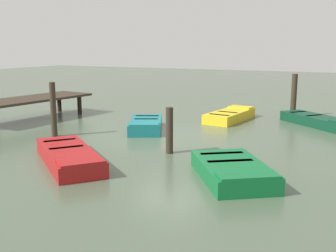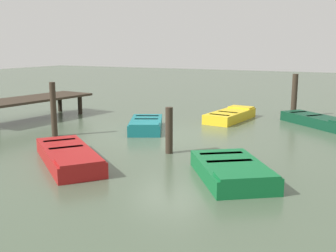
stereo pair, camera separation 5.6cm
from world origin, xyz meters
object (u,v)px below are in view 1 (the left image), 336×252
(rowboat_red, at_px, (69,156))
(mooring_piling_near_left, at_px, (169,130))
(dock_segment, at_px, (31,100))
(rowboat_teal, at_px, (146,125))
(rowboat_green, at_px, (233,170))
(mooring_piling_mid_right, at_px, (53,109))
(mooring_piling_mid_left, at_px, (294,95))
(rowboat_yellow, at_px, (230,115))
(rowboat_dark_green, at_px, (319,121))

(rowboat_red, distance_m, mooring_piling_near_left, 3.02)
(dock_segment, distance_m, mooring_piling_near_left, 8.29)
(rowboat_teal, relative_size, rowboat_green, 0.95)
(dock_segment, bearing_deg, mooring_piling_mid_right, -117.26)
(mooring_piling_mid_left, bearing_deg, rowboat_yellow, 135.36)
(dock_segment, xyz_separation_m, mooring_piling_mid_right, (-2.15, -3.20, 0.12))
(rowboat_red, relative_size, mooring_piling_mid_left, 1.82)
(rowboat_red, bearing_deg, dock_segment, -179.83)
(rowboat_red, bearing_deg, rowboat_dark_green, 95.99)
(rowboat_dark_green, bearing_deg, rowboat_teal, -106.92)
(mooring_piling_mid_left, bearing_deg, dock_segment, 120.65)
(rowboat_dark_green, height_order, mooring_piling_near_left, mooring_piling_near_left)
(rowboat_green, bearing_deg, dock_segment, -146.05)
(rowboat_red, xyz_separation_m, mooring_piling_near_left, (2.25, -1.96, 0.48))
(dock_segment, relative_size, rowboat_green, 1.88)
(mooring_piling_mid_right, xyz_separation_m, mooring_piling_mid_left, (8.13, -6.89, 0.00))
(rowboat_yellow, bearing_deg, mooring_piling_mid_left, -38.38)
(mooring_piling_near_left, distance_m, mooring_piling_mid_right, 4.74)
(dock_segment, xyz_separation_m, mooring_piling_near_left, (-2.42, -7.92, -0.15))
(rowboat_green, bearing_deg, rowboat_yellow, 163.17)
(rowboat_red, bearing_deg, mooring_piling_mid_left, 107.07)
(dock_segment, relative_size, rowboat_dark_green, 1.71)
(dock_segment, relative_size, rowboat_yellow, 1.82)
(rowboat_red, distance_m, rowboat_yellow, 8.57)
(rowboat_dark_green, distance_m, mooring_piling_mid_left, 2.50)
(rowboat_teal, height_order, rowboat_yellow, same)
(rowboat_red, bearing_deg, rowboat_yellow, 115.64)
(rowboat_red, distance_m, rowboat_green, 4.48)
(rowboat_red, xyz_separation_m, mooring_piling_mid_left, (10.65, -4.12, 0.75))
(mooring_piling_near_left, relative_size, mooring_piling_mid_left, 0.72)
(rowboat_teal, distance_m, rowboat_yellow, 4.13)
(mooring_piling_mid_right, distance_m, mooring_piling_mid_left, 10.65)
(rowboat_red, xyz_separation_m, rowboat_dark_green, (8.69, -5.48, 0.00))
(rowboat_teal, xyz_separation_m, rowboat_yellow, (3.48, -2.22, -0.00))
(dock_segment, relative_size, mooring_piling_mid_right, 2.96)
(rowboat_red, distance_m, rowboat_dark_green, 10.27)
(dock_segment, height_order, rowboat_green, dock_segment)
(mooring_piling_mid_right, bearing_deg, mooring_piling_near_left, -93.33)
(rowboat_dark_green, height_order, rowboat_yellow, same)
(rowboat_yellow, xyz_separation_m, mooring_piling_mid_right, (-5.85, 4.63, 0.75))
(dock_segment, bearing_deg, rowboat_teal, -81.18)
(rowboat_teal, bearing_deg, dock_segment, -113.98)
(rowboat_dark_green, relative_size, rowboat_yellow, 1.06)
(rowboat_green, bearing_deg, rowboat_red, -115.81)
(mooring_piling_near_left, xyz_separation_m, mooring_piling_mid_left, (8.40, -2.17, 0.27))
(dock_segment, bearing_deg, mooring_piling_near_left, -100.41)
(rowboat_red, bearing_deg, rowboat_green, 47.70)
(rowboat_dark_green, relative_size, mooring_piling_mid_right, 1.73)
(rowboat_green, distance_m, mooring_piling_mid_left, 9.95)
(dock_segment, bearing_deg, rowboat_green, -104.16)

